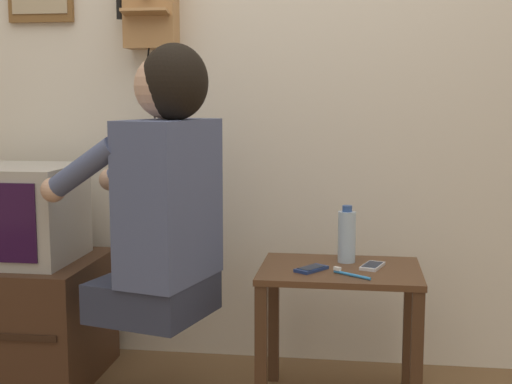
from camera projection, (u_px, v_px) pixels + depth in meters
wall_back at (257, 57)px, 2.94m from camera, size 6.80×0.05×2.55m
side_table at (340, 296)px, 2.55m from camera, size 0.57×0.42×0.51m
person at (163, 188)px, 2.48m from camera, size 0.61×0.52×0.96m
tv_stand at (5, 318)px, 2.83m from camera, size 0.75×0.55×0.48m
television at (6, 213)px, 2.77m from camera, size 0.54×0.42×0.37m
wall_phone_antique at (150, 2)px, 2.88m from camera, size 0.25×0.19×0.79m
cell_phone_held at (311, 269)px, 2.50m from camera, size 0.12×0.14×0.01m
cell_phone_spare at (372, 266)px, 2.54m from camera, size 0.10×0.14×0.01m
water_bottle at (347, 236)px, 2.61m from camera, size 0.07×0.07×0.21m
toothbrush at (349, 274)px, 2.42m from camera, size 0.13×0.10×0.02m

